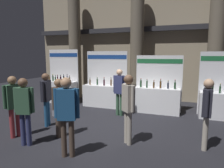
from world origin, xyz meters
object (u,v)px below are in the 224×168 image
object	(u,v)px
visitor_1	(119,88)
visitor_3	(24,106)
visitor_9	(67,110)
visitor_2	(46,95)
exhibitor_booth_3	(222,102)
exhibitor_booth_0	(61,89)
visitor_0	(14,101)
visitor_5	(128,104)
exhibitor_booth_1	(104,93)
visitor_6	(59,103)
trash_bin	(56,107)
exhibitor_booth_2	(157,98)
visitor_7	(207,109)

from	to	relation	value
visitor_1	visitor_3	world-z (taller)	visitor_1
visitor_3	visitor_9	xyz separation A→B (m)	(1.32, -0.12, 0.07)
visitor_2	exhibitor_booth_3	bearing A→B (deg)	-77.17
exhibitor_booth_0	visitor_0	xyz separation A→B (m)	(1.21, -4.02, 0.39)
visitor_5	visitor_9	bearing A→B (deg)	88.71
visitor_0	exhibitor_booth_1	bearing A→B (deg)	7.06
visitor_0	visitor_6	size ratio (longest dim) A/B	1.05
exhibitor_booth_1	visitor_6	xyz separation A→B (m)	(0.10, -3.60, 0.36)
exhibitor_booth_0	trash_bin	world-z (taller)	exhibitor_booth_0
exhibitor_booth_2	visitor_3	size ratio (longest dim) A/B	1.31
visitor_5	visitor_7	world-z (taller)	visitor_5
exhibitor_booth_0	visitor_9	world-z (taller)	exhibitor_booth_0
exhibitor_booth_0	visitor_9	xyz separation A→B (m)	(3.21, -4.46, 0.46)
exhibitor_booth_0	visitor_2	world-z (taller)	exhibitor_booth_0
visitor_9	exhibitor_booth_3	bearing A→B (deg)	29.69
visitor_2	visitor_3	world-z (taller)	visitor_3
trash_bin	visitor_9	bearing A→B (deg)	-50.11
trash_bin	visitor_2	size ratio (longest dim) A/B	0.40
exhibitor_booth_2	exhibitor_booth_3	distance (m)	2.32
exhibitor_booth_2	visitor_3	distance (m)	5.04
visitor_7	visitor_9	distance (m)	3.31
visitor_7	exhibitor_booth_3	bearing A→B (deg)	-7.08
exhibitor_booth_0	exhibitor_booth_2	world-z (taller)	exhibitor_booth_0
visitor_0	visitor_7	xyz separation A→B (m)	(4.97, 1.03, -0.00)
exhibitor_booth_1	exhibitor_booth_0	bearing A→B (deg)	-179.23
exhibitor_booth_3	visitor_2	distance (m)	6.19
visitor_3	visitor_5	distance (m)	2.62
exhibitor_booth_3	visitor_9	xyz separation A→B (m)	(-3.75, -4.32, 0.51)
visitor_3	visitor_6	xyz separation A→B (m)	(0.49, 0.77, -0.07)
visitor_0	visitor_5	world-z (taller)	visitor_5
exhibitor_booth_3	visitor_3	world-z (taller)	exhibitor_booth_3
visitor_6	visitor_9	distance (m)	1.23
exhibitor_booth_3	visitor_3	size ratio (longest dim) A/B	1.39
visitor_0	visitor_5	size ratio (longest dim) A/B	0.96
exhibitor_booth_2	visitor_2	distance (m)	4.27
exhibitor_booth_0	exhibitor_booth_1	distance (m)	2.28
visitor_1	visitor_6	xyz separation A→B (m)	(-0.97, -2.49, -0.10)
exhibitor_booth_2	visitor_6	bearing A→B (deg)	-123.47
visitor_2	visitor_3	xyz separation A→B (m)	(0.42, -1.38, 0.01)
visitor_1	visitor_7	bearing A→B (deg)	-26.17
exhibitor_booth_1	trash_bin	bearing A→B (deg)	-122.48
exhibitor_booth_2	visitor_5	distance (m)	3.26
visitor_0	visitor_1	bearing A→B (deg)	-14.06
visitor_6	visitor_1	bearing A→B (deg)	168.15
exhibitor_booth_0	exhibitor_booth_2	distance (m)	4.65
exhibitor_booth_2	visitor_1	bearing A→B (deg)	-144.24
exhibitor_booth_1	visitor_1	world-z (taller)	exhibitor_booth_1
exhibitor_booth_0	visitor_0	size ratio (longest dim) A/B	1.48
visitor_3	visitor_7	world-z (taller)	visitor_7
trash_bin	visitor_1	bearing A→B (deg)	19.57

